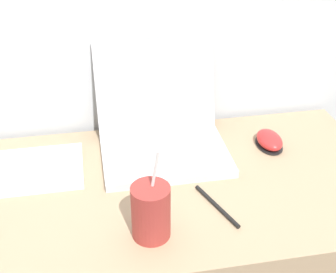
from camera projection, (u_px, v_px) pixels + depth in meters
laptop at (161, 127)px, 1.21m from camera, size 0.32×0.30×0.25m
drink_cup at (151, 211)px, 0.93m from camera, size 0.08×0.08×0.21m
computer_mouse at (269, 141)px, 1.23m from camera, size 0.07×0.10×0.04m
pen at (217, 206)px, 1.03m from camera, size 0.06×0.15×0.01m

